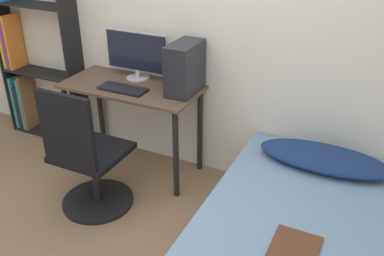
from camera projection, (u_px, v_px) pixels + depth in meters
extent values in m
cube|color=silver|center=(195.00, 17.00, 3.12)|extent=(8.00, 0.05, 2.50)
cube|color=brown|center=(131.00, 87.00, 3.30)|extent=(1.08, 0.52, 0.02)
cylinder|color=black|center=(69.00, 128.00, 3.50)|extent=(0.04, 0.04, 0.72)
cylinder|color=black|center=(176.00, 155.00, 3.12)|extent=(0.04, 0.04, 0.72)
cylinder|color=black|center=(100.00, 108.00, 3.83)|extent=(0.04, 0.04, 0.72)
cylinder|color=black|center=(200.00, 131.00, 3.45)|extent=(0.04, 0.04, 0.72)
cube|color=black|center=(4.00, 34.00, 3.88)|extent=(0.02, 0.22, 1.86)
cube|color=black|center=(72.00, 46.00, 3.58)|extent=(0.02, 0.22, 1.86)
cube|color=black|center=(53.00, 132.00, 4.16)|extent=(0.76, 0.22, 0.02)
cube|color=black|center=(43.00, 73.00, 3.87)|extent=(0.76, 0.22, 0.02)
cube|color=black|center=(31.00, 4.00, 3.59)|extent=(0.76, 0.22, 0.02)
cube|color=teal|center=(21.00, 101.00, 4.17)|extent=(0.03, 0.19, 0.52)
cube|color=black|center=(25.00, 106.00, 4.18)|extent=(0.04, 0.19, 0.43)
cube|color=teal|center=(27.00, 102.00, 4.14)|extent=(0.02, 0.19, 0.52)
cube|color=brown|center=(29.00, 101.00, 4.12)|extent=(0.02, 0.19, 0.55)
cube|color=gold|center=(9.00, 44.00, 3.91)|extent=(0.03, 0.19, 0.43)
cube|color=#7A338E|center=(12.00, 45.00, 3.90)|extent=(0.03, 0.19, 0.41)
cube|color=orange|center=(14.00, 42.00, 3.86)|extent=(0.03, 0.19, 0.49)
cylinder|color=black|center=(98.00, 201.00, 3.20)|extent=(0.52, 0.52, 0.03)
cylinder|color=black|center=(95.00, 178.00, 3.10)|extent=(0.05, 0.05, 0.39)
cube|color=black|center=(92.00, 152.00, 3.00)|extent=(0.46, 0.46, 0.04)
cube|color=black|center=(67.00, 131.00, 2.71)|extent=(0.41, 0.04, 0.51)
cube|color=#708EA8|center=(298.00, 240.00, 2.40)|extent=(1.11, 1.78, 0.24)
ellipsoid|color=navy|center=(324.00, 158.00, 2.84)|extent=(0.87, 0.36, 0.11)
cube|color=#56331E|center=(294.00, 251.00, 2.15)|extent=(0.24, 0.32, 0.01)
cylinder|color=#B7B7BC|center=(138.00, 78.00, 3.43)|extent=(0.18, 0.18, 0.01)
cylinder|color=#B7B7BC|center=(138.00, 73.00, 3.41)|extent=(0.04, 0.04, 0.06)
cube|color=#B7B7BC|center=(137.00, 52.00, 3.33)|extent=(0.55, 0.01, 0.32)
cube|color=black|center=(136.00, 52.00, 3.32)|extent=(0.53, 0.01, 0.30)
cube|color=black|center=(123.00, 89.00, 3.21)|extent=(0.37, 0.15, 0.02)
cube|color=#232328|center=(185.00, 68.00, 3.10)|extent=(0.18, 0.34, 0.37)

